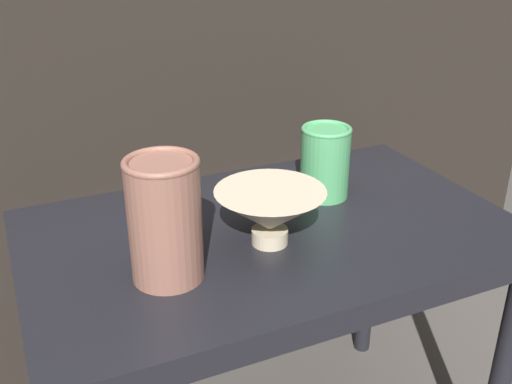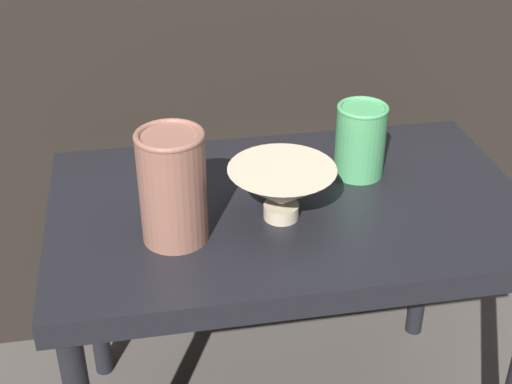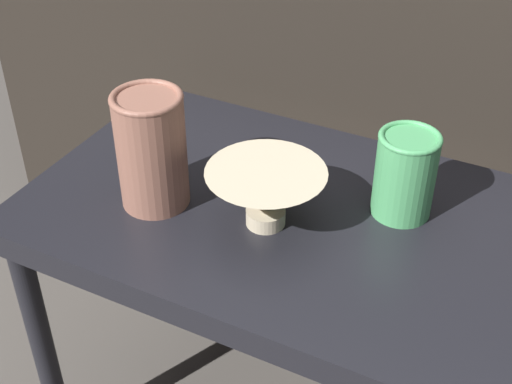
% 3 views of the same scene
% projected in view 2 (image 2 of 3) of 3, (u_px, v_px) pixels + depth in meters
% --- Properties ---
extents(table, '(0.75, 0.46, 0.50)m').
position_uv_depth(table, '(288.00, 230.00, 1.15)').
color(table, black).
rests_on(table, ground_plane).
extents(couch_backdrop, '(1.72, 0.50, 0.85)m').
position_uv_depth(couch_backdrop, '(235.00, 100.00, 1.64)').
color(couch_backdrop, black).
rests_on(couch_backdrop, ground_plane).
extents(bowl, '(0.16, 0.16, 0.08)m').
position_uv_depth(bowl, '(282.00, 188.00, 1.06)').
color(bowl, '#C1B293').
rests_on(bowl, table).
extents(vase_textured_left, '(0.10, 0.10, 0.17)m').
position_uv_depth(vase_textured_left, '(173.00, 185.00, 1.00)').
color(vase_textured_left, brown).
rests_on(vase_textured_left, table).
extents(vase_colorful_right, '(0.08, 0.08, 0.12)m').
position_uv_depth(vase_colorful_right, '(360.00, 139.00, 1.17)').
color(vase_colorful_right, '#47995B').
rests_on(vase_colorful_right, table).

